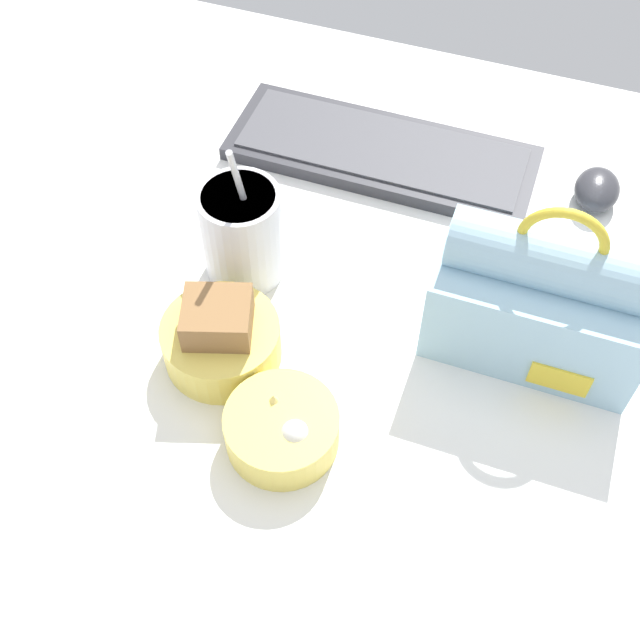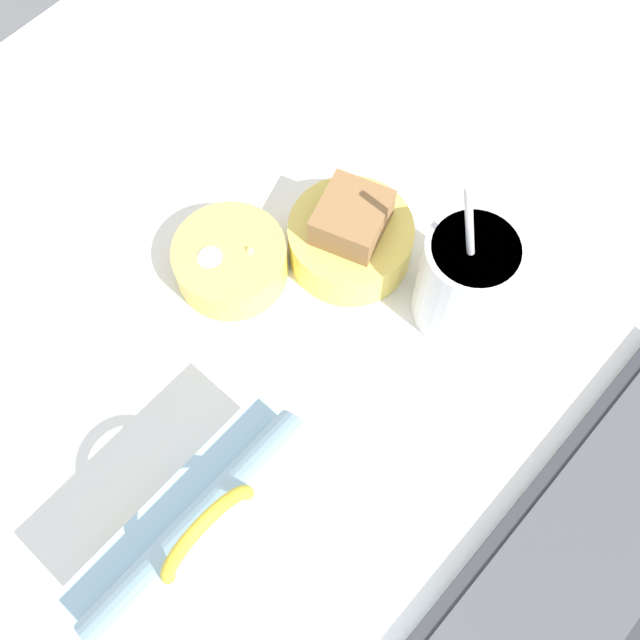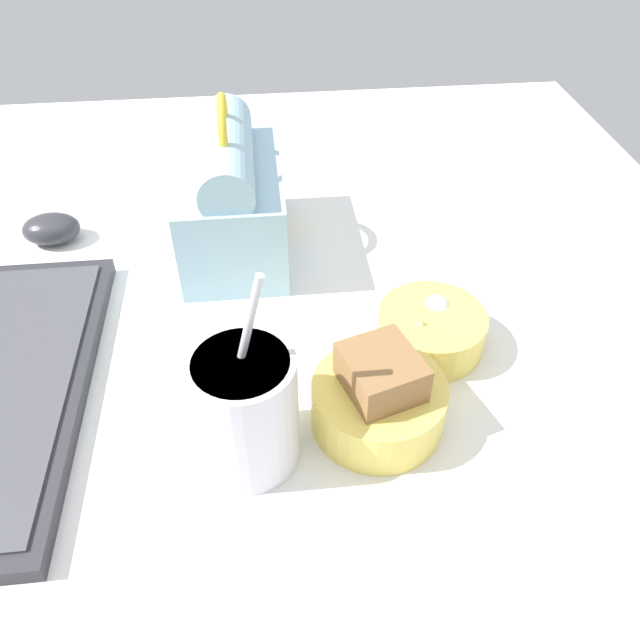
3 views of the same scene
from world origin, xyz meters
TOP-DOWN VIEW (x-y plane):
  - desk_surface at (0.00, 0.00)cm, footprint 140.00×110.00cm
  - keyboard at (-2.69, 29.98)cm, footprint 39.60×14.42cm
  - lunch_bag at (20.79, 7.80)cm, footprint 21.87×12.69cm
  - soup_cup at (-12.08, 6.72)cm, footprint 9.04×9.04cm
  - bento_bowl_sandwich at (-9.67, -5.32)cm, footprint 12.54×12.54cm
  - bento_bowl_snacks at (0.03, -12.67)cm, footprint 11.35×11.35cm
  - computer_mouse at (24.52, 31.60)cm, footprint 5.44×7.31cm

SIDE VIEW (x-z plane):
  - desk_surface at x=0.00cm, z-range 0.00..2.00cm
  - keyboard at x=-2.69cm, z-range 1.97..4.07cm
  - computer_mouse at x=24.52cm, z-range 2.00..5.72cm
  - bento_bowl_snacks at x=0.03cm, z-range 1.72..7.00cm
  - bento_bowl_sandwich at x=-9.67cm, z-range 0.90..9.58cm
  - soup_cup at x=-12.08cm, z-range -1.75..18.20cm
  - lunch_bag at x=20.79cm, z-range -0.74..19.29cm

